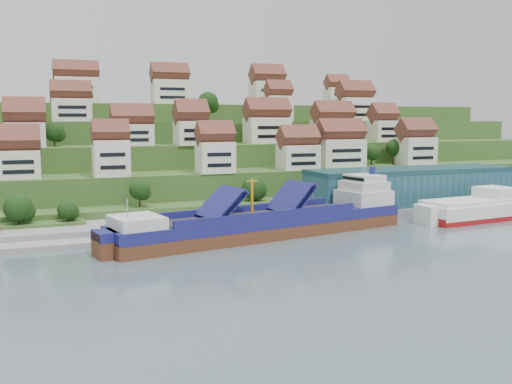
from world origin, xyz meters
name	(u,v)px	position (x,y,z in m)	size (l,w,h in m)	color
ground	(260,236)	(0.00, 0.00, 0.00)	(300.00, 300.00, 0.00)	slate
quay	(311,215)	(20.00, 15.00, 1.10)	(180.00, 14.00, 2.20)	gray
hillside	(161,159)	(0.00, 103.55, 10.66)	(260.00, 128.00, 31.00)	#2D4C1E
hillside_village	(193,124)	(1.15, 60.36, 24.15)	(156.51, 63.86, 28.87)	silver
hillside_trees	(175,150)	(-8.23, 44.94, 16.90)	(141.06, 62.77, 31.89)	#1B3D14
warehouse	(410,186)	(52.00, 17.00, 7.20)	(60.00, 15.00, 10.00)	#22515E
flagpole	(313,196)	(18.11, 10.00, 6.88)	(1.28, 0.16, 8.00)	gray
cargo_ship	(273,222)	(2.95, -0.40, 3.00)	(70.47, 23.71, 15.35)	#5A2F1B
second_ship	(476,209)	(59.65, -0.26, 2.64)	(31.02, 13.92, 8.73)	maroon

